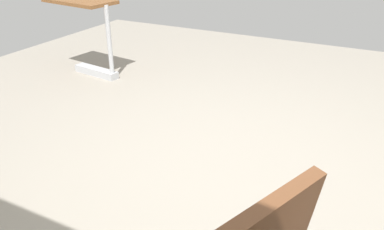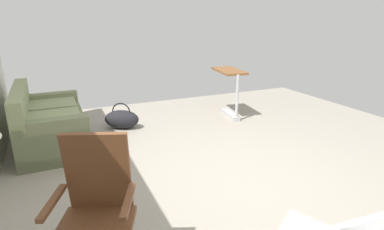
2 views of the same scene
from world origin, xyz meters
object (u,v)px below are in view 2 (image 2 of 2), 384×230
at_px(couch, 49,125).
at_px(overbed_table, 230,87).
at_px(rocking_chair, 97,215).
at_px(duffel_bag, 122,119).

bearing_deg(couch, overbed_table, -86.34).
height_order(couch, overbed_table, couch).
xyz_separation_m(couch, rocking_chair, (-2.70, -0.30, 0.20)).
bearing_deg(duffel_bag, couch, 107.06).
height_order(couch, rocking_chair, rocking_chair).
xyz_separation_m(couch, duffel_bag, (0.33, -1.07, -0.15)).
distance_m(couch, rocking_chair, 2.72).
xyz_separation_m(rocking_chair, overbed_table, (2.89, -2.71, 0.03)).
relative_size(rocking_chair, overbed_table, 1.21).
bearing_deg(rocking_chair, couch, 6.25).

